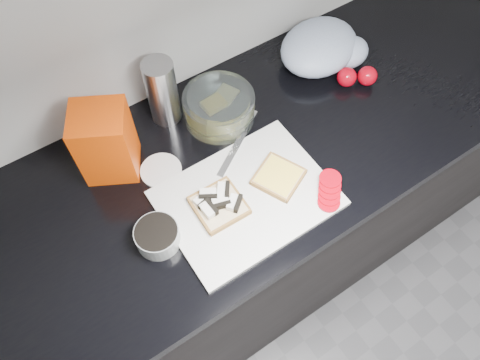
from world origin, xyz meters
name	(u,v)px	position (x,y,z in m)	size (l,w,h in m)	color
base_cabinet	(254,222)	(0.00, 1.20, 0.43)	(3.50, 0.60, 0.86)	black
countertop	(259,147)	(0.00, 1.20, 0.88)	(3.50, 0.64, 0.04)	black
cutting_board	(247,198)	(-0.12, 1.08, 0.91)	(0.40, 0.30, 0.01)	silver
bread_left	(218,204)	(-0.19, 1.09, 0.92)	(0.12, 0.12, 0.04)	beige
bread_right	(279,177)	(-0.03, 1.08, 0.92)	(0.15, 0.15, 0.02)	beige
tomato_slices	(329,190)	(0.05, 0.98, 0.92)	(0.11, 0.11, 0.02)	#A80311
knife	(243,134)	(-0.03, 1.24, 0.92)	(0.20, 0.13, 0.01)	#B6B6BB
seed_tub	(157,236)	(-0.35, 1.10, 0.93)	(0.10, 0.10, 0.05)	gray
tub_lid	(161,170)	(-0.26, 1.26, 0.90)	(0.10, 0.10, 0.01)	silver
glass_bowl	(219,107)	(-0.04, 1.33, 0.94)	(0.19, 0.19, 0.08)	silver
bread_bag	(106,142)	(-0.34, 1.35, 1.00)	(0.13, 0.12, 0.20)	#D73A03
steel_canister	(162,92)	(-0.16, 1.41, 0.99)	(0.08, 0.08, 0.19)	#A4A4A9
grocery_bag	(323,48)	(0.32, 1.34, 0.95)	(0.28, 0.25, 0.11)	silver
whole_tomatoes	(357,77)	(0.35, 1.22, 0.93)	(0.11, 0.08, 0.06)	#A80311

